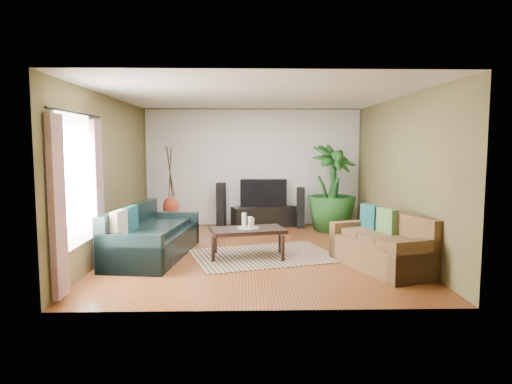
{
  "coord_description": "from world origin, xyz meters",
  "views": [
    {
      "loc": [
        -0.21,
        -7.78,
        1.89
      ],
      "look_at": [
        0.0,
        0.2,
        1.05
      ],
      "focal_mm": 32.0,
      "sensor_mm": 36.0,
      "label": 1
    }
  ],
  "objects_px": {
    "sofa_right": "(381,241)",
    "coffee_table": "(248,243)",
    "pedestal": "(171,224)",
    "vase": "(171,208)",
    "sofa_left": "(154,232)",
    "side_table": "(140,227)",
    "potted_plant": "(332,188)",
    "tv_stand": "(263,217)",
    "speaker_right": "(301,208)",
    "television": "(264,193)",
    "speaker_left": "(221,205)"
  },
  "relations": [
    {
      "from": "sofa_right",
      "to": "potted_plant",
      "type": "height_order",
      "value": "potted_plant"
    },
    {
      "from": "tv_stand",
      "to": "pedestal",
      "type": "height_order",
      "value": "tv_stand"
    },
    {
      "from": "speaker_left",
      "to": "side_table",
      "type": "relative_size",
      "value": 1.84
    },
    {
      "from": "television",
      "to": "pedestal",
      "type": "xyz_separation_m",
      "value": [
        -2.0,
        -0.62,
        -0.61
      ]
    },
    {
      "from": "sofa_right",
      "to": "speaker_right",
      "type": "bearing_deg",
      "value": 174.71
    },
    {
      "from": "speaker_right",
      "to": "pedestal",
      "type": "distance_m",
      "value": 2.9
    },
    {
      "from": "coffee_table",
      "to": "tv_stand",
      "type": "height_order",
      "value": "coffee_table"
    },
    {
      "from": "vase",
      "to": "side_table",
      "type": "height_order",
      "value": "vase"
    },
    {
      "from": "coffee_table",
      "to": "speaker_right",
      "type": "height_order",
      "value": "speaker_right"
    },
    {
      "from": "sofa_right",
      "to": "television",
      "type": "bearing_deg",
      "value": -173.58
    },
    {
      "from": "sofa_right",
      "to": "side_table",
      "type": "height_order",
      "value": "sofa_right"
    },
    {
      "from": "sofa_right",
      "to": "coffee_table",
      "type": "relative_size",
      "value": 1.47
    },
    {
      "from": "sofa_right",
      "to": "pedestal",
      "type": "distance_m",
      "value": 4.66
    },
    {
      "from": "television",
      "to": "sofa_right",
      "type": "bearing_deg",
      "value": -64.86
    },
    {
      "from": "vase",
      "to": "pedestal",
      "type": "bearing_deg",
      "value": 0.0
    },
    {
      "from": "tv_stand",
      "to": "side_table",
      "type": "height_order",
      "value": "side_table"
    },
    {
      "from": "coffee_table",
      "to": "pedestal",
      "type": "distance_m",
      "value": 2.72
    },
    {
      "from": "tv_stand",
      "to": "side_table",
      "type": "bearing_deg",
      "value": -169.95
    },
    {
      "from": "sofa_left",
      "to": "side_table",
      "type": "relative_size",
      "value": 4.19
    },
    {
      "from": "sofa_right",
      "to": "side_table",
      "type": "bearing_deg",
      "value": -135.83
    },
    {
      "from": "sofa_right",
      "to": "coffee_table",
      "type": "xyz_separation_m",
      "value": [
        -2.03,
        0.7,
        -0.18
      ]
    },
    {
      "from": "speaker_left",
      "to": "vase",
      "type": "distance_m",
      "value": 1.21
    },
    {
      "from": "sofa_left",
      "to": "tv_stand",
      "type": "distance_m",
      "value": 3.34
    },
    {
      "from": "television",
      "to": "vase",
      "type": "relative_size",
      "value": 2.22
    },
    {
      "from": "speaker_right",
      "to": "potted_plant",
      "type": "bearing_deg",
      "value": -27.74
    },
    {
      "from": "sofa_left",
      "to": "pedestal",
      "type": "distance_m",
      "value": 2.1
    },
    {
      "from": "tv_stand",
      "to": "vase",
      "type": "height_order",
      "value": "vase"
    },
    {
      "from": "sofa_right",
      "to": "tv_stand",
      "type": "bearing_deg",
      "value": -173.58
    },
    {
      "from": "potted_plant",
      "to": "vase",
      "type": "bearing_deg",
      "value": -177.03
    },
    {
      "from": "coffee_table",
      "to": "television",
      "type": "height_order",
      "value": "television"
    },
    {
      "from": "television",
      "to": "pedestal",
      "type": "bearing_deg",
      "value": -162.91
    },
    {
      "from": "sofa_right",
      "to": "coffee_table",
      "type": "height_order",
      "value": "sofa_right"
    },
    {
      "from": "speaker_right",
      "to": "pedestal",
      "type": "bearing_deg",
      "value": -170.26
    },
    {
      "from": "tv_stand",
      "to": "speaker_right",
      "type": "bearing_deg",
      "value": -26.54
    },
    {
      "from": "speaker_left",
      "to": "side_table",
      "type": "bearing_deg",
      "value": -123.73
    },
    {
      "from": "potted_plant",
      "to": "speaker_right",
      "type": "bearing_deg",
      "value": 152.7
    },
    {
      "from": "speaker_left",
      "to": "potted_plant",
      "type": "relative_size",
      "value": 0.54
    },
    {
      "from": "potted_plant",
      "to": "speaker_left",
      "type": "bearing_deg",
      "value": 169.86
    },
    {
      "from": "speaker_right",
      "to": "side_table",
      "type": "xyz_separation_m",
      "value": [
        -3.31,
        -1.29,
        -0.18
      ]
    },
    {
      "from": "coffee_table",
      "to": "tv_stand",
      "type": "relative_size",
      "value": 0.84
    },
    {
      "from": "pedestal",
      "to": "vase",
      "type": "height_order",
      "value": "vase"
    },
    {
      "from": "pedestal",
      "to": "vase",
      "type": "relative_size",
      "value": 0.78
    },
    {
      "from": "tv_stand",
      "to": "television",
      "type": "bearing_deg",
      "value": -19.25
    },
    {
      "from": "side_table",
      "to": "speaker_left",
      "type": "bearing_deg",
      "value": 42.56
    },
    {
      "from": "sofa_right",
      "to": "coffee_table",
      "type": "distance_m",
      "value": 2.15
    },
    {
      "from": "speaker_left",
      "to": "speaker_right",
      "type": "bearing_deg",
      "value": 10.32
    },
    {
      "from": "speaker_left",
      "to": "vase",
      "type": "relative_size",
      "value": 2.15
    },
    {
      "from": "speaker_left",
      "to": "sofa_left",
      "type": "bearing_deg",
      "value": -96.54
    },
    {
      "from": "television",
      "to": "vase",
      "type": "bearing_deg",
      "value": -162.91
    },
    {
      "from": "coffee_table",
      "to": "speaker_left",
      "type": "bearing_deg",
      "value": 88.87
    }
  ]
}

